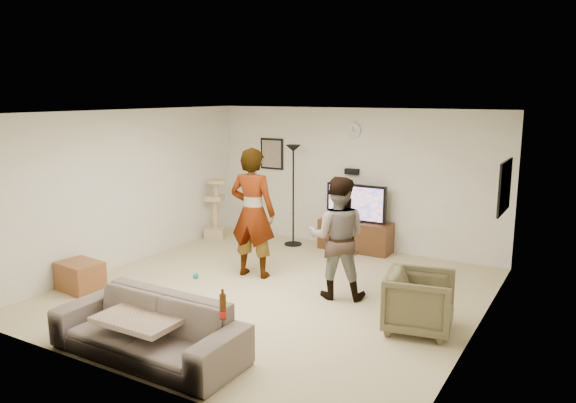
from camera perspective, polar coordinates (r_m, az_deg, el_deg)
The scene contains 24 objects.
floor at distance 7.86m, azimuth -1.62°, elevation -9.39°, with size 5.50×5.50×0.02m, color #C7B48E.
ceiling at distance 7.36m, azimuth -1.73°, elevation 9.31°, with size 5.50×5.50×0.02m, color silver.
wall_back at distance 9.91m, azimuth 6.77°, elevation 2.40°, with size 5.50×0.04×2.50m, color beige.
wall_front at distance 5.44m, azimuth -17.23°, elevation -5.34°, with size 5.50×0.04×2.50m, color beige.
wall_left at distance 9.24m, azimuth -16.32°, elevation 1.38°, with size 0.04×5.50×2.50m, color beige.
wall_right at distance 6.52m, azimuth 19.34°, elevation -2.76°, with size 0.04×5.50×2.50m, color beige.
wall_clock at distance 9.79m, azimuth 6.81°, elevation 7.30°, with size 0.26×0.26×0.04m, color silver.
wall_speaker at distance 9.84m, azimuth 6.64°, elevation 3.10°, with size 0.25×0.10×0.10m, color black.
picture_back at distance 10.63m, azimuth -1.69°, elevation 4.97°, with size 0.42×0.03×0.52m, color #7E6D5F.
picture_right at distance 8.02m, azimuth 21.54°, elevation 1.43°, with size 0.03×0.78×0.62m, color #F69B4A.
tv_stand at distance 9.82m, azimuth 7.01°, elevation -3.54°, with size 1.29×0.45×0.54m, color #3D2311.
console_box at distance 9.56m, azimuth 5.67°, elevation -5.37°, with size 0.40×0.30×0.07m, color #B4B2BE.
tv at distance 9.69m, azimuth 7.09°, elevation -0.14°, with size 1.10×0.08×0.65m, color black.
tv_screen at distance 9.65m, azimuth 6.98°, elevation -0.18°, with size 1.01×0.01×0.57m, color #CF8C46.
floor_lamp at distance 9.97m, azimuth 0.54°, elevation 0.60°, with size 0.32×0.32×1.84m, color black.
cat_tree at distance 10.65m, azimuth -7.58°, elevation -0.71°, with size 0.37×0.37×1.15m, color tan.
person_left at distance 8.26m, azimuth -3.68°, elevation -1.18°, with size 0.72×0.47×1.97m, color #9D9D9D.
person_right at distance 7.45m, azimuth 5.15°, elevation -3.75°, with size 0.81×0.63×1.67m, color teal.
sofa at distance 6.12m, azimuth -14.30°, elevation -12.61°, with size 2.16×0.84×0.63m, color #65574F.
throw_blanket at distance 6.12m, azimuth -14.77°, elevation -11.52°, with size 0.90×0.70×0.06m, color tan.
beer_bottle at distance 5.35m, azimuth -6.77°, elevation -10.80°, with size 0.06×0.06×0.25m, color #3F1F04.
armchair at distance 6.70m, azimuth 13.47°, elevation -10.10°, with size 0.76×0.78×0.71m, color brown.
side_table at distance 8.39m, azimuth -20.75°, elevation -7.24°, with size 0.61×0.46×0.41m, color brown.
toy_ball at distance 8.48m, azimuth -9.54°, elevation -7.62°, with size 0.08×0.08×0.08m, color #0C7C90.
Camera 1 is at (3.89, -6.24, 2.75)m, focal length 34.27 mm.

